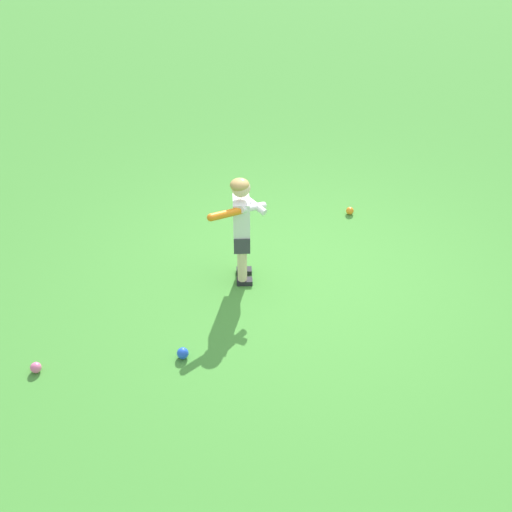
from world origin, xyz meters
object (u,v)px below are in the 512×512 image
Objects in this scene: child_batter at (241,222)px; play_ball_near_batter at (350,211)px; play_ball_center_lawn at (36,368)px; play_ball_far_right at (183,353)px.

play_ball_near_batter is at bearing -160.74° from child_batter.
play_ball_near_batter is (-3.63, -0.95, -0.00)m from play_ball_center_lawn.
play_ball_far_right is at bearing 40.18° from child_batter.
child_batter is 11.02× the size of play_ball_far_right.
play_ball_center_lawn is at bearing 14.72° from play_ball_near_batter.
child_batter is at bearing -169.07° from play_ball_center_lawn.
child_batter is 1.33m from play_ball_far_right.
play_ball_center_lawn is 3.76m from play_ball_near_batter.
play_ball_far_right reaches higher than play_ball_near_batter.
play_ball_far_right is 2.85m from play_ball_near_batter.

